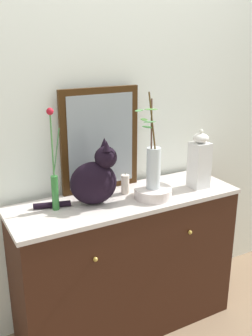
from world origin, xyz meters
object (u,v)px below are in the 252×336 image
at_px(vase_slim_green, 54,178).
at_px(jar_lidded_porcelain, 199,161).
at_px(sideboard, 126,264).
at_px(vase_glass_clear, 153,165).
at_px(mirror_leaning, 100,140).
at_px(bowl_porcelain, 153,193).
at_px(candle_pillar, 125,184).
at_px(cat_sitting, 95,179).

relative_size(vase_slim_green, jar_lidded_porcelain, 1.51).
relative_size(sideboard, vase_slim_green, 2.48).
bearing_deg(vase_slim_green, vase_glass_clear, -11.45).
xyz_separation_m(mirror_leaning, vase_glass_clear, (0.20, -0.26, -0.11)).
bearing_deg(bowl_porcelain, vase_glass_clear, 168.17).
bearing_deg(bowl_porcelain, candle_pillar, 130.27).
relative_size(jar_lidded_porcelain, candle_pillar, 2.86).
distance_m(vase_slim_green, vase_glass_clear, 0.55).
bearing_deg(jar_lidded_porcelain, candle_pillar, 164.60).
xyz_separation_m(sideboard, cat_sitting, (-0.19, 0.01, 0.58)).
height_order(sideboard, mirror_leaning, mirror_leaning).
bearing_deg(mirror_leaning, vase_slim_green, -155.64).
relative_size(vase_glass_clear, candle_pillar, 4.30).
height_order(sideboard, bowl_porcelain, bowl_porcelain).
bearing_deg(vase_glass_clear, sideboard, 153.88).
xyz_separation_m(cat_sitting, bowl_porcelain, (0.32, -0.08, -0.12)).
relative_size(sideboard, candle_pillar, 10.73).
height_order(mirror_leaning, vase_slim_green, mirror_leaning).
distance_m(bowl_porcelain, vase_glass_clear, 0.17).
xyz_separation_m(vase_glass_clear, jar_lidded_porcelain, (0.33, 0.01, -0.03)).
bearing_deg(bowl_porcelain, cat_sitting, 166.44).
relative_size(vase_slim_green, bowl_porcelain, 2.52).
xyz_separation_m(sideboard, vase_glass_clear, (0.14, -0.07, 0.63)).
bearing_deg(vase_slim_green, mirror_leaning, 24.36).
bearing_deg(candle_pillar, mirror_leaning, 125.02).
bearing_deg(sideboard, vase_glass_clear, -26.12).
bearing_deg(vase_glass_clear, candle_pillar, 129.71).
bearing_deg(vase_glass_clear, mirror_leaning, 127.41).
height_order(mirror_leaning, jar_lidded_porcelain, mirror_leaning).
xyz_separation_m(mirror_leaning, candle_pillar, (0.09, -0.13, -0.25)).
height_order(vase_glass_clear, jar_lidded_porcelain, vase_glass_clear).
xyz_separation_m(sideboard, vase_slim_green, (-0.40, 0.04, 0.61)).
distance_m(cat_sitting, vase_slim_green, 0.22).
distance_m(sideboard, vase_glass_clear, 0.65).
xyz_separation_m(cat_sitting, vase_slim_green, (-0.21, 0.03, 0.03)).
bearing_deg(jar_lidded_porcelain, sideboard, 172.82).
bearing_deg(jar_lidded_porcelain, vase_glass_clear, -178.73).
distance_m(cat_sitting, candle_pillar, 0.24).
bearing_deg(sideboard, candle_pillar, 65.18).
relative_size(cat_sitting, vase_slim_green, 0.85).
xyz_separation_m(vase_slim_green, candle_pillar, (0.43, 0.02, -0.12)).
distance_m(mirror_leaning, cat_sitting, 0.27).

